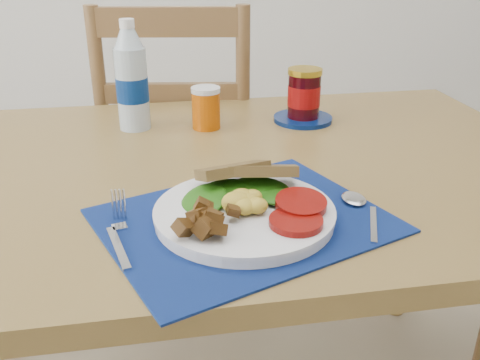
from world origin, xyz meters
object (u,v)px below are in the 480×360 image
Objects in this scene: chair_far at (178,133)px; breakfast_plate at (241,210)px; juice_glass at (206,109)px; jam_on_saucer at (304,98)px; water_bottle at (132,82)px.

chair_far is 4.35× the size of breakfast_plate.
juice_glass is at bearing 85.38° from breakfast_plate.
breakfast_plate is at bearing -89.85° from juice_glass.
water_bottle is at bearing 177.69° from jam_on_saucer.
jam_on_saucer reaches higher than juice_glass.
juice_glass is 0.24m from jam_on_saucer.
jam_on_saucer is (0.24, 0.01, 0.01)m from juice_glass.
chair_far is 8.54× the size of jam_on_saucer.
chair_far is 13.35× the size of juice_glass.
water_bottle is (-0.12, -0.35, 0.25)m from chair_far.
chair_far is 0.86m from breakfast_plate.
breakfast_plate is 0.53m from water_bottle.
chair_far is at bearing 88.55° from breakfast_plate.
water_bottle is at bearing 170.79° from juice_glass.
water_bottle is at bearing 80.46° from chair_far.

